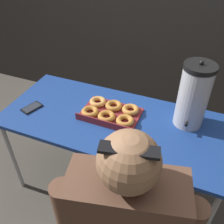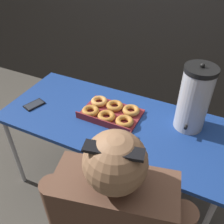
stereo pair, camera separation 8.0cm
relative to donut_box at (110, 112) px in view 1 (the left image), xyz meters
name	(u,v)px [view 1 (the left image)]	position (x,y,z in m)	size (l,w,h in m)	color
ground_plane	(113,185)	(0.04, -0.04, -0.76)	(12.00, 12.00, 0.00)	#4C473F
folding_table	(114,125)	(0.04, -0.04, -0.07)	(1.52, 0.68, 0.73)	navy
donut_box	(110,112)	(0.00, 0.00, 0.00)	(0.41, 0.28, 0.05)	maroon
coffee_urn	(193,96)	(0.50, 0.12, 0.19)	(0.19, 0.22, 0.45)	#B7B7BC
cell_phone	(32,108)	(-0.54, -0.14, -0.02)	(0.12, 0.16, 0.01)	black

